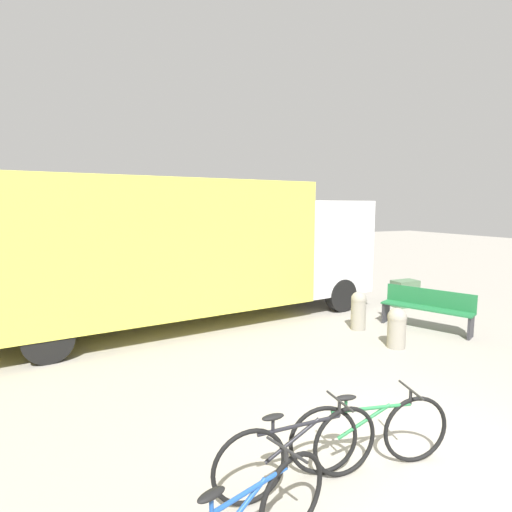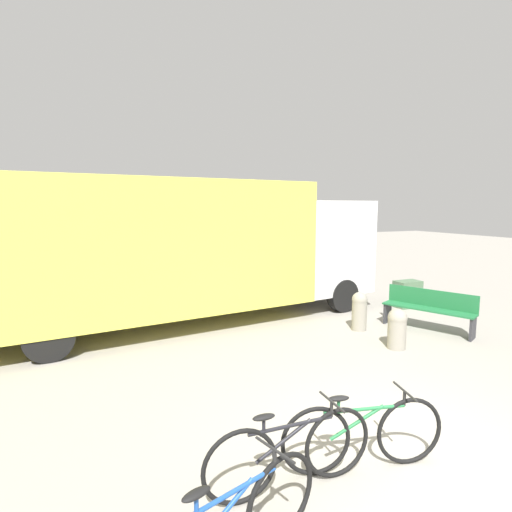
{
  "view_description": "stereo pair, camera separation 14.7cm",
  "coord_description": "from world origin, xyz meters",
  "views": [
    {
      "loc": [
        -3.23,
        -2.96,
        2.71
      ],
      "look_at": [
        0.05,
        4.34,
        1.7
      ],
      "focal_mm": 28.0,
      "sensor_mm": 36.0,
      "label": 1
    },
    {
      "loc": [
        -3.09,
        -3.02,
        2.71
      ],
      "look_at": [
        0.05,
        4.34,
        1.7
      ],
      "focal_mm": 28.0,
      "sensor_mm": 36.0,
      "label": 2
    }
  ],
  "objects": [
    {
      "name": "bollard_far_bench",
      "position": [
        2.32,
        3.9,
        0.46
      ],
      "size": [
        0.34,
        0.34,
        0.85
      ],
      "color": "gray",
      "rests_on": "ground"
    },
    {
      "name": "ground_plane",
      "position": [
        0.0,
        0.0,
        0.0
      ],
      "size": [
        60.0,
        60.0,
        0.0
      ],
      "primitive_type": "plane",
      "color": "gray"
    },
    {
      "name": "bollard_near_bench",
      "position": [
        2.26,
        2.68,
        0.42
      ],
      "size": [
        0.36,
        0.36,
        0.78
      ],
      "color": "gray",
      "rests_on": "ground"
    },
    {
      "name": "bicycle_far",
      "position": [
        -0.58,
        0.07,
        0.39
      ],
      "size": [
        1.72,
        0.53,
        0.82
      ],
      "rotation": [
        0.0,
        0.0,
        -0.23
      ],
      "color": "black",
      "rests_on": "ground"
    },
    {
      "name": "park_bench",
      "position": [
        3.73,
        3.31,
        0.5
      ],
      "size": [
        1.16,
        1.9,
        0.88
      ],
      "rotation": [
        0.0,
        0.0,
        2.0
      ],
      "color": "#1E6638",
      "rests_on": "ground"
    },
    {
      "name": "bicycle_middle",
      "position": [
        -1.41,
        0.09,
        0.39
      ],
      "size": [
        1.76,
        0.44,
        0.82
      ],
      "rotation": [
        0.0,
        0.0,
        -0.03
      ],
      "color": "black",
      "rests_on": "ground"
    },
    {
      "name": "delivery_truck",
      "position": [
        -1.03,
        6.02,
        1.78
      ],
      "size": [
        9.71,
        3.5,
        3.26
      ],
      "rotation": [
        0.0,
        0.0,
        0.11
      ],
      "color": "#EAE04C",
      "rests_on": "ground"
    },
    {
      "name": "utility_box",
      "position": [
        4.77,
        5.03,
        0.36
      ],
      "size": [
        0.69,
        0.42,
        0.71
      ],
      "color": "#4C6B4C",
      "rests_on": "ground"
    }
  ]
}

